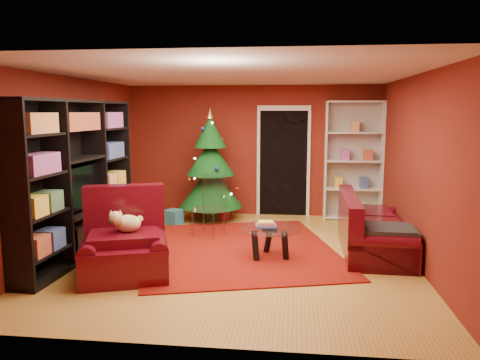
# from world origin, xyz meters

# --- Properties ---
(floor) EXTENTS (5.00, 5.50, 0.05)m
(floor) POSITION_xyz_m (0.00, 0.00, -0.03)
(floor) COLOR #AD8432
(floor) RESTS_ON ground
(ceiling) EXTENTS (5.00, 5.50, 0.05)m
(ceiling) POSITION_xyz_m (0.00, 0.00, 2.62)
(ceiling) COLOR silver
(ceiling) RESTS_ON wall_back
(wall_back) EXTENTS (5.00, 0.05, 2.60)m
(wall_back) POSITION_xyz_m (0.00, 2.77, 1.30)
(wall_back) COLOR maroon
(wall_back) RESTS_ON ground
(wall_left) EXTENTS (0.05, 5.50, 2.60)m
(wall_left) POSITION_xyz_m (-2.52, 0.00, 1.30)
(wall_left) COLOR maroon
(wall_left) RESTS_ON ground
(wall_right) EXTENTS (0.05, 5.50, 2.60)m
(wall_right) POSITION_xyz_m (2.52, 0.00, 1.30)
(wall_right) COLOR maroon
(wall_right) RESTS_ON ground
(doorway) EXTENTS (1.06, 0.60, 2.16)m
(doorway) POSITION_xyz_m (0.60, 2.73, 1.05)
(doorway) COLOR black
(doorway) RESTS_ON floor
(rug) EXTENTS (3.56, 3.89, 0.02)m
(rug) POSITION_xyz_m (-0.00, 0.25, 0.01)
(rug) COLOR maroon
(rug) RESTS_ON floor
(media_unit) EXTENTS (0.58, 2.95, 2.25)m
(media_unit) POSITION_xyz_m (-2.27, -0.31, 1.12)
(media_unit) COLOR black
(media_unit) RESTS_ON floor
(christmas_tree) EXTENTS (1.32, 1.32, 2.16)m
(christmas_tree) POSITION_xyz_m (-0.77, 2.15, 1.05)
(christmas_tree) COLOR #0A3A12
(christmas_tree) RESTS_ON floor
(gift_box_teal) EXTENTS (0.36, 0.36, 0.27)m
(gift_box_teal) POSITION_xyz_m (-1.40, 1.70, 0.14)
(gift_box_teal) COLOR #226E82
(gift_box_teal) RESTS_ON floor
(gift_box_green) EXTENTS (0.25, 0.25, 0.24)m
(gift_box_green) POSITION_xyz_m (-0.72, 2.18, 0.12)
(gift_box_green) COLOR #306C2D
(gift_box_green) RESTS_ON floor
(gift_box_red) EXTENTS (0.26, 0.26, 0.23)m
(gift_box_red) POSITION_xyz_m (-0.55, 2.17, 0.12)
(gift_box_red) COLOR #AD1A39
(gift_box_red) RESTS_ON floor
(white_bookshelf) EXTENTS (1.09, 0.40, 2.35)m
(white_bookshelf) POSITION_xyz_m (1.95, 2.57, 1.14)
(white_bookshelf) COLOR white
(white_bookshelf) RESTS_ON floor
(armchair) EXTENTS (1.46, 1.46, 0.90)m
(armchair) POSITION_xyz_m (-1.31, -1.06, 0.45)
(armchair) COLOR #410610
(armchair) RESTS_ON rug
(dog) EXTENTS (0.48, 0.41, 0.29)m
(dog) POSITION_xyz_m (-1.28, -0.99, 0.67)
(dog) COLOR #F1E7A3
(dog) RESTS_ON armchair
(sofa) EXTENTS (0.98, 2.06, 0.88)m
(sofa) POSITION_xyz_m (2.02, 0.37, 0.44)
(sofa) COLOR #410610
(sofa) RESTS_ON rug
(coffee_table) EXTENTS (0.98, 0.98, 0.55)m
(coffee_table) POSITION_xyz_m (0.49, -0.12, 0.23)
(coffee_table) COLOR gray
(coffee_table) RESTS_ON rug
(acrylic_chair) EXTENTS (0.62, 0.65, 0.94)m
(acrylic_chair) POSITION_xyz_m (-0.59, 0.93, 0.47)
(acrylic_chair) COLOR #66605B
(acrylic_chair) RESTS_ON rug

